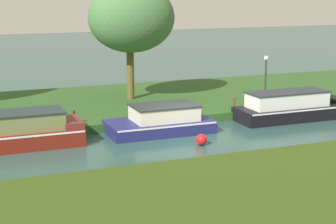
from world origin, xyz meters
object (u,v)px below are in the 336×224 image
maroon_cruiser (29,131)px  willow_tree_centre (132,18)px  mooring_post_near (234,103)px  mooring_post_far (73,117)px  black_narrowboat (292,107)px  lamp_post (266,73)px  channel_buoy (202,140)px  navy_barge (161,121)px

maroon_cruiser → willow_tree_centre: size_ratio=0.71×
mooring_post_near → maroon_cruiser: bearing=-172.3°
willow_tree_centre → mooring_post_far: 7.21m
black_narrowboat → lamp_post: bearing=96.6°
lamp_post → channel_buoy: lamp_post is taller
navy_barge → mooring_post_far: navy_barge is taller
willow_tree_centre → channel_buoy: bearing=-88.2°
navy_barge → lamp_post: size_ratio=1.86×
willow_tree_centre → lamp_post: bearing=-29.6°
mooring_post_near → mooring_post_far: (-8.06, 0.00, -0.01)m
navy_barge → mooring_post_far: size_ratio=7.51×
mooring_post_near → black_narrowboat: bearing=-28.8°
black_narrowboat → willow_tree_centre: bearing=138.6°
black_narrowboat → lamp_post: lamp_post is taller
maroon_cruiser → black_narrowboat: bearing=0.0°
mooring_post_far → channel_buoy: (4.44, -3.97, -0.48)m
maroon_cruiser → channel_buoy: (6.57, -2.59, -0.37)m
black_narrowboat → navy_barge: bearing=-180.0°
navy_barge → black_narrowboat: black_narrowboat is taller
maroon_cruiser → mooring_post_far: size_ratio=7.15×
lamp_post → channel_buoy: (-5.87, -4.72, -1.77)m
lamp_post → mooring_post_near: lamp_post is taller
maroon_cruiser → lamp_post: lamp_post is taller
willow_tree_centre → channel_buoy: size_ratio=13.25×
black_narrowboat → channel_buoy: size_ratio=12.49×
black_narrowboat → willow_tree_centre: (-6.38, 5.62, 4.17)m
lamp_post → black_narrowboat: bearing=-83.4°
maroon_cruiser → willow_tree_centre: willow_tree_centre is taller
black_narrowboat → mooring_post_near: 2.85m
channel_buoy → willow_tree_centre: bearing=91.8°
willow_tree_centre → maroon_cruiser: bearing=-138.3°
willow_tree_centre → lamp_post: (6.14, -3.48, -2.76)m
mooring_post_near → mooring_post_far: mooring_post_near is taller
navy_barge → maroon_cruiser: size_ratio=1.05×
navy_barge → black_narrowboat: 6.92m
maroon_cruiser → willow_tree_centre: bearing=41.7°
willow_tree_centre → channel_buoy: willow_tree_centre is taller
mooring_post_near → channel_buoy: (-3.62, -3.97, -0.48)m
black_narrowboat → willow_tree_centre: 9.47m
mooring_post_far → willow_tree_centre: bearing=45.4°
lamp_post → channel_buoy: size_ratio=5.34×
lamp_post → mooring_post_near: 2.70m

